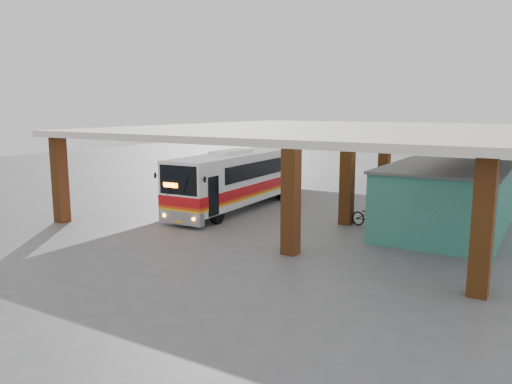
{
  "coord_description": "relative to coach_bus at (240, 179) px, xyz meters",
  "views": [
    {
      "loc": [
        11.76,
        -20.03,
        5.72
      ],
      "look_at": [
        -0.42,
        0.0,
        1.76
      ],
      "focal_mm": 35.0,
      "sensor_mm": 36.0,
      "label": 1
    }
  ],
  "objects": [
    {
      "name": "shop_building",
      "position": [
        11.26,
        0.24,
        -0.13
      ],
      "size": [
        5.2,
        8.2,
        3.11
      ],
      "color": "#2E7360",
      "rests_on": "ground"
    },
    {
      "name": "motorcycle",
      "position": [
        8.06,
        -0.89,
        -1.14
      ],
      "size": [
        2.23,
        1.25,
        1.11
      ],
      "primitive_type": "imported",
      "rotation": [
        0.0,
        0.0,
        1.31
      ],
      "color": "black",
      "rests_on": "ground"
    },
    {
      "name": "ground",
      "position": [
        3.77,
        -3.76,
        -1.7
      ],
      "size": [
        90.0,
        90.0,
        0.0
      ],
      "primitive_type": "plane",
      "color": "#515154",
      "rests_on": "ground"
    },
    {
      "name": "canopy_roof",
      "position": [
        4.27,
        2.74,
        2.8
      ],
      "size": [
        21.0,
        23.0,
        0.3
      ],
      "primitive_type": "cube",
      "color": "silver",
      "rests_on": "brick_columns"
    },
    {
      "name": "red_chair",
      "position": [
        8.86,
        3.21,
        -1.32
      ],
      "size": [
        0.54,
        0.54,
        0.82
      ],
      "rotation": [
        0.0,
        0.0,
        0.33
      ],
      "color": "red",
      "rests_on": "ground"
    },
    {
      "name": "coach_bus",
      "position": [
        0.0,
        0.0,
        0.0
      ],
      "size": [
        2.98,
        11.82,
        3.41
      ],
      "rotation": [
        0.0,
        0.0,
        0.04
      ],
      "color": "white",
      "rests_on": "ground"
    },
    {
      "name": "brick_columns",
      "position": [
        5.2,
        1.24,
        0.48
      ],
      "size": [
        20.1,
        21.6,
        4.35
      ],
      "color": "brown",
      "rests_on": "ground"
    },
    {
      "name": "pedestrian",
      "position": [
        6.34,
        -6.18,
        -0.81
      ],
      "size": [
        0.76,
        0.75,
        1.78
      ],
      "primitive_type": "imported",
      "rotation": [
        0.0,
        0.0,
        3.89
      ],
      "color": "red",
      "rests_on": "ground"
    }
  ]
}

